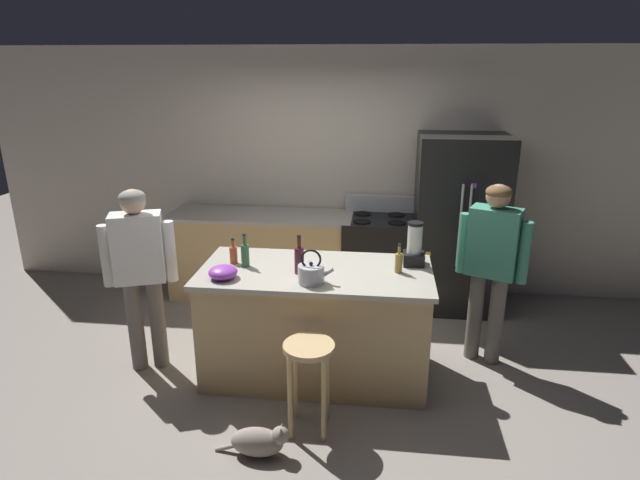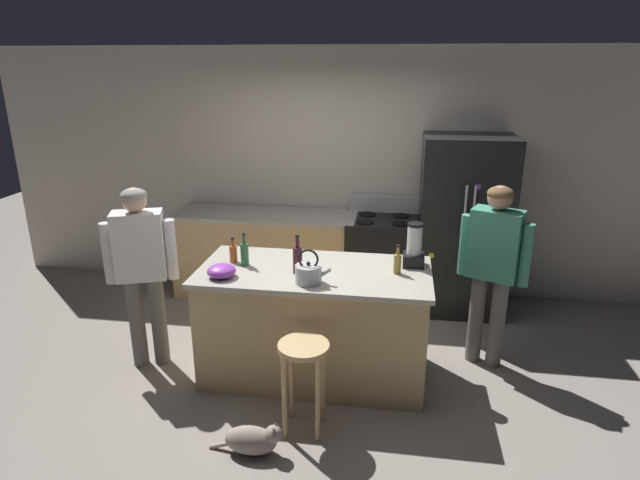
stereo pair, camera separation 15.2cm
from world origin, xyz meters
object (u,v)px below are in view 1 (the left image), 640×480
(person_by_island_left, at_px, (140,264))
(bottle_wine, at_px, (299,259))
(bottle_vinegar, at_px, (399,262))
(bar_stool, at_px, (309,364))
(blender_appliance, at_px, (414,247))
(bottle_olive_oil, at_px, (245,254))
(stove_range, at_px, (378,259))
(bottle_cooking_sauce, at_px, (234,254))
(kitchen_island, at_px, (316,323))
(mixing_bowl, at_px, (223,272))
(refrigerator, at_px, (458,224))
(person_by_sink_right, at_px, (492,258))
(cat, at_px, (260,441))
(tea_kettle, at_px, (311,273))

(person_by_island_left, relative_size, bottle_wine, 5.01)
(bottle_vinegar, height_order, bottle_wine, bottle_wine)
(bar_stool, relative_size, blender_appliance, 1.91)
(person_by_island_left, relative_size, bottle_olive_oil, 5.74)
(stove_range, bearing_deg, bottle_wine, -110.73)
(bottle_cooking_sauce, bearing_deg, person_by_island_left, -170.41)
(kitchen_island, height_order, blender_appliance, blender_appliance)
(bottle_vinegar, bearing_deg, kitchen_island, -178.13)
(person_by_island_left, xyz_separation_m, bar_stool, (1.49, -0.67, -0.42))
(bottle_cooking_sauce, xyz_separation_m, mixing_bowl, (0.01, -0.33, -0.03))
(person_by_island_left, bearing_deg, refrigerator, 29.52)
(person_by_sink_right, bearing_deg, kitchen_island, -164.55)
(bottle_wine, bearing_deg, bottle_olive_oil, 167.95)
(blender_appliance, distance_m, bottle_wine, 0.95)
(bottle_wine, xyz_separation_m, bottle_olive_oil, (-0.46, 0.10, -0.02))
(person_by_sink_right, distance_m, cat, 2.38)
(person_by_island_left, distance_m, person_by_sink_right, 2.93)
(stove_range, relative_size, bar_stool, 1.64)
(refrigerator, distance_m, cat, 3.09)
(cat, height_order, tea_kettle, tea_kettle)
(person_by_island_left, distance_m, cat, 1.76)
(stove_range, distance_m, bottle_cooking_sauce, 1.95)
(person_by_sink_right, bearing_deg, bottle_cooking_sauce, -171.14)
(kitchen_island, xyz_separation_m, stove_range, (0.49, 1.52, 0.01))
(refrigerator, bearing_deg, kitchen_island, -131.15)
(blender_appliance, bearing_deg, bottle_vinegar, -124.13)
(person_by_sink_right, relative_size, bar_stool, 2.32)
(kitchen_island, distance_m, person_by_island_left, 1.52)
(bottle_olive_oil, xyz_separation_m, tea_kettle, (0.57, -0.28, -0.02))
(blender_appliance, relative_size, bottle_olive_oil, 1.31)
(blender_appliance, relative_size, bottle_wine, 1.14)
(refrigerator, height_order, bottle_wine, refrigerator)
(bottle_wine, relative_size, mixing_bowl, 1.42)
(kitchen_island, bearing_deg, person_by_sink_right, 15.45)
(person_by_sink_right, xyz_separation_m, bar_stool, (-1.40, -1.13, -0.43))
(bar_stool, relative_size, bottle_vinegar, 2.91)
(kitchen_island, bearing_deg, stove_range, 72.10)
(person_by_island_left, distance_m, bottle_wine, 1.33)
(bottle_vinegar, relative_size, tea_kettle, 0.86)
(bottle_cooking_sauce, distance_m, tea_kettle, 0.77)
(bottle_wine, distance_m, bottle_cooking_sauce, 0.59)
(person_by_sink_right, relative_size, tea_kettle, 5.80)
(blender_appliance, bearing_deg, bar_stool, -128.31)
(kitchen_island, distance_m, mixing_bowl, 0.90)
(refrigerator, height_order, bottle_cooking_sauce, refrigerator)
(person_by_island_left, relative_size, cat, 3.05)
(blender_appliance, distance_m, bottle_vinegar, 0.24)
(cat, xyz_separation_m, tea_kettle, (0.25, 0.77, 0.92))
(bottle_cooking_sauce, height_order, mixing_bowl, bottle_cooking_sauce)
(stove_range, xyz_separation_m, bottle_vinegar, (0.16, -1.50, 0.55))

